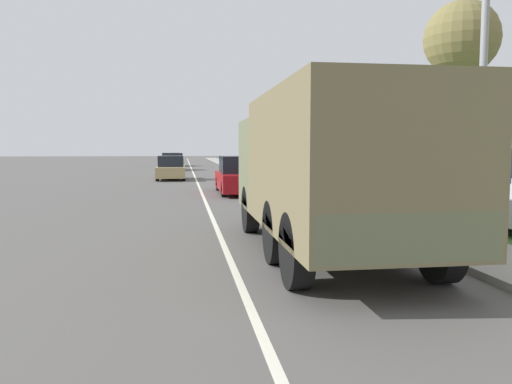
{
  "coord_description": "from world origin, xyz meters",
  "views": [
    {
      "loc": [
        -0.8,
        2.95,
        1.96
      ],
      "look_at": [
        0.73,
        13.39,
        1.04
      ],
      "focal_mm": 35.0,
      "sensor_mm": 36.0,
      "label": 1
    }
  ],
  "objects_px": {
    "car_second_ahead": "(171,169)",
    "car_third_ahead": "(171,162)",
    "car_fourth_ahead": "(175,160)",
    "military_truck": "(327,166)",
    "car_nearest_ahead": "(240,177)"
  },
  "relations": [
    {
      "from": "military_truck",
      "to": "car_second_ahead",
      "type": "height_order",
      "value": "military_truck"
    },
    {
      "from": "car_second_ahead",
      "to": "car_fourth_ahead",
      "type": "xyz_separation_m",
      "value": [
        -0.07,
        24.39,
        -0.02
      ]
    },
    {
      "from": "military_truck",
      "to": "car_third_ahead",
      "type": "relative_size",
      "value": 1.48
    },
    {
      "from": "car_nearest_ahead",
      "to": "car_second_ahead",
      "type": "distance_m",
      "value": 10.51
    },
    {
      "from": "car_second_ahead",
      "to": "car_fourth_ahead",
      "type": "distance_m",
      "value": 24.39
    },
    {
      "from": "car_nearest_ahead",
      "to": "car_fourth_ahead",
      "type": "bearing_deg",
      "value": 95.41
    },
    {
      "from": "military_truck",
      "to": "car_fourth_ahead",
      "type": "bearing_deg",
      "value": 94.19
    },
    {
      "from": "car_third_ahead",
      "to": "car_second_ahead",
      "type": "bearing_deg",
      "value": -88.78
    },
    {
      "from": "car_fourth_ahead",
      "to": "car_second_ahead",
      "type": "bearing_deg",
      "value": -89.83
    },
    {
      "from": "car_second_ahead",
      "to": "car_third_ahead",
      "type": "xyz_separation_m",
      "value": [
        -0.3,
        13.93,
        0.03
      ]
    },
    {
      "from": "military_truck",
      "to": "car_fourth_ahead",
      "type": "xyz_separation_m",
      "value": [
        -3.45,
        47.09,
        -0.99
      ]
    },
    {
      "from": "car_second_ahead",
      "to": "car_third_ahead",
      "type": "bearing_deg",
      "value": 91.22
    },
    {
      "from": "military_truck",
      "to": "car_nearest_ahead",
      "type": "distance_m",
      "value": 12.73
    },
    {
      "from": "car_fourth_ahead",
      "to": "car_nearest_ahead",
      "type": "bearing_deg",
      "value": -84.59
    },
    {
      "from": "car_third_ahead",
      "to": "car_fourth_ahead",
      "type": "bearing_deg",
      "value": 88.76
    }
  ]
}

